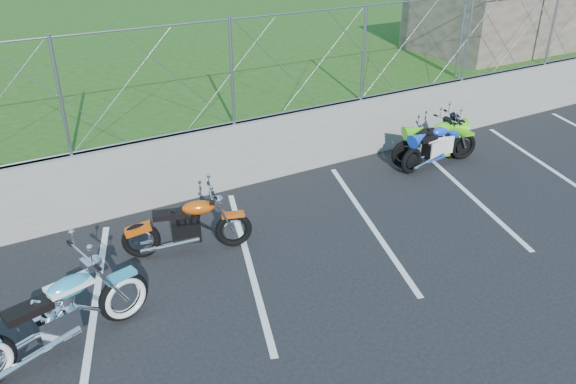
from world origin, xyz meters
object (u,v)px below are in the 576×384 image
naked_orange (189,227)px  sportbike_green (436,143)px  cruiser_turquoise (60,318)px  sportbike_blue (434,147)px

naked_orange → sportbike_green: sportbike_green is taller
cruiser_turquoise → sportbike_green: cruiser_turquoise is taller
naked_orange → sportbike_green: 5.94m
cruiser_turquoise → sportbike_green: (8.11, 1.99, -0.04)m
sportbike_green → cruiser_turquoise: bearing=-152.9°
sportbike_blue → cruiser_turquoise: bearing=-173.1°
cruiser_turquoise → sportbike_blue: (7.99, 1.91, -0.07)m
naked_orange → sportbike_blue: naked_orange is taller
sportbike_green → sportbike_blue: size_ratio=1.06×
cruiser_turquoise → sportbike_green: 8.35m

